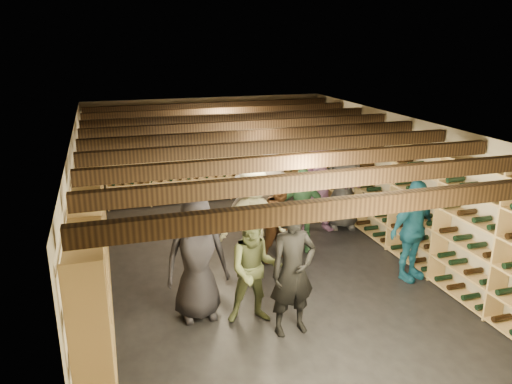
{
  "coord_description": "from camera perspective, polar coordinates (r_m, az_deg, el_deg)",
  "views": [
    {
      "loc": [
        -2.33,
        -7.3,
        3.72
      ],
      "look_at": [
        0.0,
        0.2,
        1.27
      ],
      "focal_mm": 35.0,
      "sensor_mm": 36.0,
      "label": 1
    }
  ],
  "objects": [
    {
      "name": "ceiling",
      "position": [
        7.78,
        0.42,
        7.53
      ],
      "size": [
        5.5,
        8.0,
        0.01
      ],
      "primitive_type": "cube",
      "color": "#BCB0A0",
      "rests_on": "walls"
    },
    {
      "name": "person_2",
      "position": [
        6.71,
        -0.13,
        -8.83
      ],
      "size": [
        0.83,
        0.7,
        1.53
      ],
      "primitive_type": "imported",
      "rotation": [
        0.0,
        0.0,
        -0.17
      ],
      "color": "#515C38",
      "rests_on": "ground"
    },
    {
      "name": "person_3",
      "position": [
        8.14,
        -0.3,
        -3.2
      ],
      "size": [
        1.19,
        0.77,
        1.74
      ],
      "primitive_type": "imported",
      "rotation": [
        0.0,
        0.0,
        -0.11
      ],
      "color": "beige",
      "rests_on": "ground"
    },
    {
      "name": "person_7",
      "position": [
        9.03,
        1.81,
        -0.87
      ],
      "size": [
        0.75,
        0.59,
        1.81
      ],
      "primitive_type": "imported",
      "rotation": [
        0.0,
        0.0,
        -0.27
      ],
      "color": "gray",
      "rests_on": "ground"
    },
    {
      "name": "person_9",
      "position": [
        8.68,
        -0.56,
        -2.27
      ],
      "size": [
        1.09,
        0.67,
        1.63
      ],
      "primitive_type": "imported",
      "rotation": [
        0.0,
        0.0,
        0.06
      ],
      "color": "#9F9691",
      "rests_on": "ground"
    },
    {
      "name": "crate_loose",
      "position": [
        10.68,
        -3.25,
        -2.62
      ],
      "size": [
        0.57,
        0.45,
        0.17
      ],
      "primitive_type": "cube",
      "rotation": [
        0.0,
        0.0,
        0.26
      ],
      "color": "tan",
      "rests_on": "ground"
    },
    {
      "name": "person_8",
      "position": [
        8.49,
        2.89,
        -3.13
      ],
      "size": [
        0.88,
        0.77,
        1.52
      ],
      "primitive_type": "imported",
      "rotation": [
        0.0,
        0.0,
        0.31
      ],
      "color": "#412614",
      "rests_on": "ground"
    },
    {
      "name": "person_10",
      "position": [
        8.95,
        5.19,
        -2.03
      ],
      "size": [
        0.97,
        0.64,
        1.54
      ],
      "primitive_type": "imported",
      "rotation": [
        0.0,
        0.0,
        -0.33
      ],
      "color": "#295234",
      "rests_on": "ground"
    },
    {
      "name": "wine_rack_right",
      "position": [
        9.18,
        15.86,
        -0.11
      ],
      "size": [
        0.32,
        7.5,
        2.15
      ],
      "color": "tan",
      "rests_on": "ground"
    },
    {
      "name": "person_4",
      "position": [
        8.22,
        17.45,
        -4.22
      ],
      "size": [
        1.03,
        0.67,
        1.64
      ],
      "primitive_type": "imported",
      "rotation": [
        0.0,
        0.0,
        0.3
      ],
      "color": "#1A5C7E",
      "rests_on": "ground"
    },
    {
      "name": "wine_rack_left",
      "position": [
        7.77,
        -18.01,
        -3.49
      ],
      "size": [
        0.32,
        7.5,
        2.15
      ],
      "color": "tan",
      "rests_on": "ground"
    },
    {
      "name": "crate_stack_right",
      "position": [
        10.8,
        1.67,
        -1.41
      ],
      "size": [
        0.53,
        0.38,
        0.51
      ],
      "rotation": [
        0.0,
        0.0,
        -0.1
      ],
      "color": "tan",
      "rests_on": "ground"
    },
    {
      "name": "person_11",
      "position": [
        9.89,
        7.12,
        0.45
      ],
      "size": [
        1.68,
        0.74,
        1.75
      ],
      "primitive_type": "imported",
      "rotation": [
        0.0,
        0.0,
        -0.14
      ],
      "color": "#946699",
      "rests_on": "ground"
    },
    {
      "name": "person_1",
      "position": [
        6.44,
        4.22,
        -9.04
      ],
      "size": [
        0.67,
        0.48,
        1.73
      ],
      "primitive_type": "imported",
      "rotation": [
        0.0,
        0.0,
        0.1
      ],
      "color": "black",
      "rests_on": "ground"
    },
    {
      "name": "person_12",
      "position": [
        10.1,
        9.99,
        1.09
      ],
      "size": [
        1.04,
        0.81,
        1.89
      ],
      "primitive_type": "imported",
      "rotation": [
        0.0,
        0.0,
        -0.25
      ],
      "color": "#313135",
      "rests_on": "ground"
    },
    {
      "name": "walls",
      "position": [
        8.07,
        0.4,
        -0.9
      ],
      "size": [
        5.52,
        8.02,
        2.4
      ],
      "color": "#B1A78A",
      "rests_on": "ground"
    },
    {
      "name": "crate_stack_left",
      "position": [
        9.81,
        1.8,
        -2.85
      ],
      "size": [
        0.59,
        0.51,
        0.68
      ],
      "rotation": [
        0.0,
        0.0,
        -0.42
      ],
      "color": "tan",
      "rests_on": "ground"
    },
    {
      "name": "ceiling_joists",
      "position": [
        7.8,
        0.41,
        6.52
      ],
      "size": [
        5.4,
        7.12,
        0.18
      ],
      "color": "black",
      "rests_on": "ground"
    },
    {
      "name": "person_0",
      "position": [
        6.82,
        -6.78,
        -7.52
      ],
      "size": [
        0.86,
        0.56,
        1.74
      ],
      "primitive_type": "imported",
      "rotation": [
        0.0,
        0.0,
        0.01
      ],
      "color": "black",
      "rests_on": "ground"
    },
    {
      "name": "wine_rack_back",
      "position": [
        11.68,
        -5.33,
        4.14
      ],
      "size": [
        4.7,
        0.3,
        2.15
      ],
      "color": "tan",
      "rests_on": "ground"
    },
    {
      "name": "ground",
      "position": [
        8.52,
        0.38,
        -8.58
      ],
      "size": [
        8.0,
        8.0,
        0.0
      ],
      "primitive_type": "plane",
      "color": "black",
      "rests_on": "ground"
    }
  ]
}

